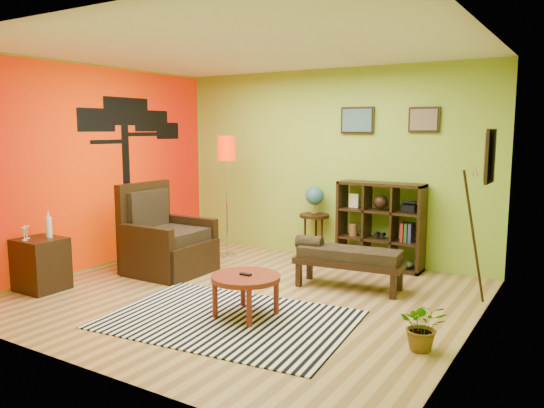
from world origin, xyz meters
The scene contains 11 objects.
ground centered at (0.00, 0.00, 0.00)m, with size 5.00×5.00×0.00m, color tan.
room_shell centered at (-0.09, 0.01, 1.80)m, with size 5.04×4.54×2.82m.
zebra_rug centered at (0.33, -0.74, 0.01)m, with size 2.45×1.69×0.01m, color white.
coffee_table centered at (0.42, -0.57, 0.38)m, with size 0.72×0.72×0.46m.
armchair centered at (-1.51, 0.31, 0.37)m, with size 1.01×1.02×1.21m.
side_cabinet centered at (-2.20, -1.10, 0.32)m, with size 0.53×0.49×0.95m.
floor_lamp centered at (-1.33, 1.49, 1.48)m, with size 0.28×0.28×1.83m.
globe_table centered at (-0.13, 2.04, 0.83)m, with size 0.45×0.45×1.09m.
cube_shelf centered at (0.91, 2.03, 0.60)m, with size 1.20×0.35×1.20m.
bench centered at (0.89, 0.89, 0.39)m, with size 1.36×0.62×0.61m.
potted_plant centered at (2.22, -0.45, 0.17)m, with size 0.40×0.44×0.35m, color #26661E.
Camera 1 is at (3.42, -4.92, 1.92)m, focal length 35.00 mm.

